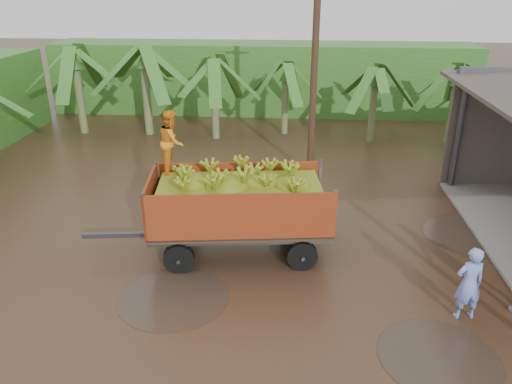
% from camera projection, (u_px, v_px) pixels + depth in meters
% --- Properties ---
extents(ground, '(100.00, 100.00, 0.00)m').
position_uv_depth(ground, '(296.00, 267.00, 12.54)').
color(ground, black).
rests_on(ground, ground).
extents(hedge_north, '(22.00, 3.00, 3.60)m').
position_uv_depth(hedge_north, '(262.00, 78.00, 26.64)').
color(hedge_north, '#2D661E').
rests_on(hedge_north, ground).
extents(banana_trailer, '(6.45, 2.77, 3.72)m').
position_uv_depth(banana_trailer, '(238.00, 203.00, 12.73)').
color(banana_trailer, '#CA471C').
rests_on(banana_trailer, ground).
extents(man_blue, '(0.68, 0.51, 1.68)m').
position_uv_depth(man_blue, '(469.00, 283.00, 10.35)').
color(man_blue, '#7990DD').
rests_on(man_blue, ground).
extents(utility_pole, '(1.20, 0.24, 7.32)m').
position_uv_depth(utility_pole, '(314.00, 72.00, 17.11)').
color(utility_pole, '#47301E').
rests_on(utility_pole, ground).
extents(banana_plants, '(24.81, 20.50, 4.19)m').
position_uv_depth(banana_plants, '(138.00, 121.00, 18.37)').
color(banana_plants, '#2D661E').
rests_on(banana_plants, ground).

